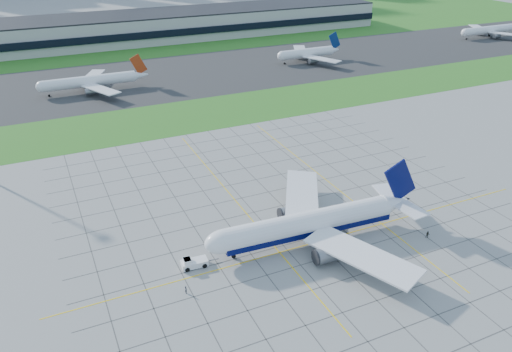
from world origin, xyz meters
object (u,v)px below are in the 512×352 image
(crew_far, at_px, (428,235))
(distant_jet_3, at_px, (490,30))
(crew_near, at_px, (186,290))
(distant_jet_1, at_px, (91,81))
(pushback_tug, at_px, (193,263))
(airliner, at_px, (310,224))
(distant_jet_2, at_px, (308,53))

(crew_far, distance_m, distant_jet_3, 248.63)
(crew_near, distance_m, distant_jet_1, 143.10)
(crew_far, bearing_deg, crew_near, -146.56)
(crew_near, xyz_separation_m, distant_jet_3, (248.50, 153.46, 3.64))
(distant_jet_1, bearing_deg, crew_near, -91.39)
(pushback_tug, xyz_separation_m, distant_jet_3, (244.51, 145.91, 3.47))
(airliner, xyz_separation_m, pushback_tug, (-27.40, 1.85, -3.56))
(crew_near, relative_size, distant_jet_2, 0.04)
(crew_near, height_order, distant_jet_3, distant_jet_3)
(crew_near, relative_size, crew_far, 0.96)
(distant_jet_1, relative_size, distant_jet_3, 0.95)
(distant_jet_2, bearing_deg, crew_far, -110.29)
(crew_far, xyz_separation_m, distant_jet_2, (56.62, 153.11, 3.60))
(distant_jet_2, xyz_separation_m, distant_jet_3, (134.97, 5.32, 0.00))
(crew_far, relative_size, distant_jet_1, 0.04)
(pushback_tug, relative_size, crew_near, 4.90)
(distant_jet_1, height_order, distant_jet_2, same)
(pushback_tug, xyz_separation_m, distant_jet_1, (-0.51, 135.46, 3.47))
(pushback_tug, bearing_deg, crew_near, -114.41)
(airliner, bearing_deg, distant_jet_3, 37.63)
(airliner, bearing_deg, distant_jet_1, 104.88)
(pushback_tug, height_order, distant_jet_3, distant_jet_3)
(distant_jet_2, distance_m, distant_jet_3, 135.07)
(distant_jet_3, bearing_deg, airliner, -145.76)
(pushback_tug, xyz_separation_m, crew_far, (52.93, -12.52, -0.14))
(airliner, distance_m, crew_near, 32.11)
(crew_near, bearing_deg, distant_jet_3, -53.30)
(distant_jet_1, bearing_deg, airliner, -78.51)
(pushback_tug, bearing_deg, distant_jet_2, 55.47)
(crew_near, distance_m, crew_far, 57.13)
(pushback_tug, relative_size, distant_jet_3, 0.18)
(distant_jet_1, bearing_deg, distant_jet_2, 2.67)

